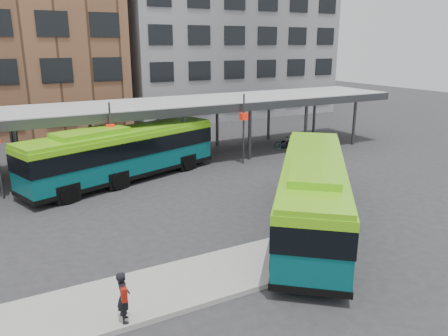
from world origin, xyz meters
The scene contains 8 objects.
ground centered at (0.00, 0.00, 0.00)m, with size 120.00×120.00×0.00m, color #28282B.
boarding_island centered at (-5.50, -3.00, 0.09)m, with size 14.00×3.00×0.18m, color gray.
canopy centered at (-0.06, 12.87, 3.91)m, with size 40.00×6.53×4.80m.
building_grey centered at (16.00, 32.00, 10.00)m, with size 24.00×14.00×20.00m, color slate.
bus_front centered at (3.04, -1.20, 1.79)m, with size 10.01×11.30×3.44m.
bus_rear centered at (-2.38, 9.79, 1.77)m, with size 12.55×6.44×3.41m.
pedestrian centered at (-6.37, -4.21, 0.99)m, with size 0.46×0.65×1.59m.
bike_rack centered at (12.14, 11.92, 0.47)m, with size 4.28×1.69×0.97m.
Camera 1 is at (-9.11, -15.37, 8.06)m, focal length 35.00 mm.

